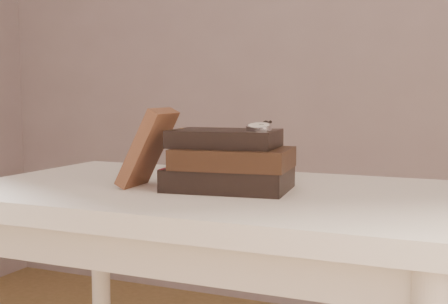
% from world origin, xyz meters
% --- Properties ---
extents(table, '(1.00, 0.60, 0.75)m').
position_xyz_m(table, '(0.00, 0.35, 0.66)').
color(table, silver).
rests_on(table, ground).
extents(book_stack, '(0.26, 0.19, 0.12)m').
position_xyz_m(book_stack, '(0.05, 0.34, 0.81)').
color(book_stack, black).
rests_on(book_stack, table).
extents(journal, '(0.11, 0.11, 0.16)m').
position_xyz_m(journal, '(-0.12, 0.30, 0.83)').
color(journal, '#46281B').
rests_on(journal, table).
extents(pocket_watch, '(0.06, 0.15, 0.02)m').
position_xyz_m(pocket_watch, '(0.11, 0.33, 0.88)').
color(pocket_watch, silver).
rests_on(pocket_watch, book_stack).
extents(eyeglasses, '(0.11, 0.13, 0.05)m').
position_xyz_m(eyeglasses, '(-0.05, 0.41, 0.82)').
color(eyeglasses, silver).
rests_on(eyeglasses, book_stack).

